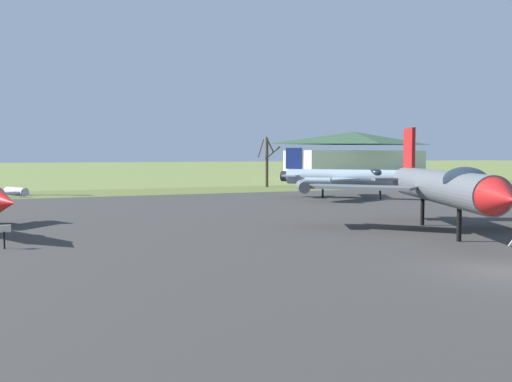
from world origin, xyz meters
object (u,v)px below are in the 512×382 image
object	(u,v)px
jet_fighter_rear_left	(441,186)
info_placard_front_right	(4,234)
info_placard_rear_center	(452,195)
visitor_building	(354,155)
jet_fighter_rear_center	(355,177)

from	to	relation	value
jet_fighter_rear_left	info_placard_front_right	bearing A→B (deg)	169.67
info_placard_front_right	info_placard_rear_center	world-z (taller)	info_placard_rear_center
visitor_building	info_placard_rear_center	bearing A→B (deg)	-115.15
jet_fighter_rear_center	jet_fighter_rear_left	xyz separation A→B (m)	(-9.73, -22.49, 0.45)
visitor_building	jet_fighter_rear_left	bearing A→B (deg)	-120.32
info_placard_rear_center	jet_fighter_rear_left	world-z (taller)	jet_fighter_rear_left
jet_fighter_rear_left	visitor_building	xyz separation A→B (m)	(38.76, 66.28, 1.43)
jet_fighter_rear_center	visitor_building	bearing A→B (deg)	56.46
jet_fighter_rear_center	visitor_building	world-z (taller)	visitor_building
jet_fighter_rear_center	info_placard_rear_center	world-z (taller)	jet_fighter_rear_center
jet_fighter_rear_left	visitor_building	size ratio (longest dim) A/B	0.68
jet_fighter_rear_center	jet_fighter_rear_left	distance (m)	24.51
jet_fighter_rear_center	visitor_building	distance (m)	52.57
info_placard_rear_center	visitor_building	bearing A→B (deg)	64.85
jet_fighter_rear_center	jet_fighter_rear_left	bearing A→B (deg)	-113.39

